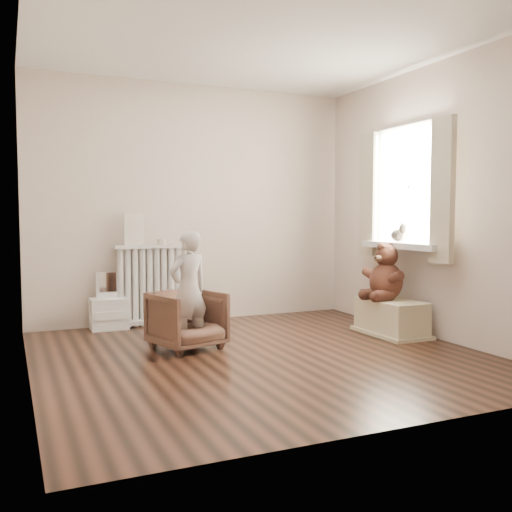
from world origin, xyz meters
name	(u,v)px	position (x,y,z in m)	size (l,w,h in m)	color
floor	(261,355)	(0.00, 0.00, 0.00)	(3.60, 3.60, 0.01)	black
ceiling	(261,37)	(0.00, 0.00, 2.60)	(3.60, 3.60, 0.01)	white
back_wall	(195,204)	(0.00, 1.80, 1.30)	(3.60, 0.02, 2.60)	beige
front_wall	(400,190)	(0.00, -1.80, 1.30)	(3.60, 0.02, 2.60)	beige
left_wall	(24,196)	(-1.80, 0.00, 1.30)	(0.02, 3.60, 2.60)	beige
right_wall	(435,201)	(1.80, 0.00, 1.30)	(0.02, 3.60, 2.60)	beige
window	(411,187)	(1.76, 0.30, 1.45)	(0.03, 0.90, 1.10)	white
window_sill	(403,246)	(1.67, 0.30, 0.87)	(0.22, 1.10, 0.06)	silver
curtain_left	(443,190)	(1.65, -0.27, 1.39)	(0.06, 0.26, 1.30)	beige
curtain_right	(368,195)	(1.65, 0.87, 1.39)	(0.06, 0.26, 1.30)	beige
radiator	(154,289)	(-0.50, 1.68, 0.39)	(0.81, 0.15, 0.86)	silver
paper_doll	(134,229)	(-0.70, 1.68, 1.03)	(0.20, 0.02, 0.34)	beige
tin_a	(162,242)	(-0.40, 1.68, 0.89)	(0.10, 0.10, 0.06)	#A59E8C
toy_vanity	(109,303)	(-0.98, 1.65, 0.28)	(0.37, 0.27, 0.58)	silver
armchair	(187,320)	(-0.50, 0.47, 0.25)	(0.54, 0.56, 0.51)	brown
child	(189,290)	(-0.50, 0.42, 0.53)	(0.37, 0.24, 1.02)	beige
toy_bench	(391,314)	(1.52, 0.27, 0.20)	(0.38, 0.72, 0.34)	beige
teddy_bear	(386,266)	(1.51, 0.34, 0.67)	(0.45, 0.35, 0.55)	#341911
plush_cat	(399,232)	(1.66, 0.35, 1.00)	(0.14, 0.23, 0.19)	slate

